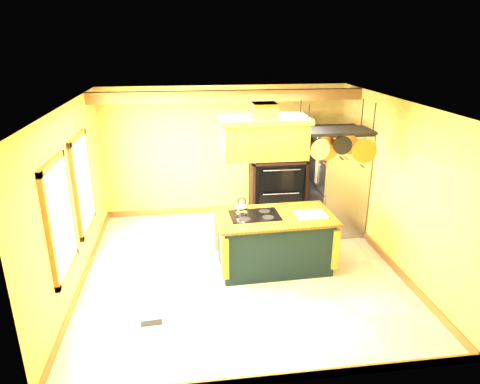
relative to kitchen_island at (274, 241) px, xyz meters
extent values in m
plane|color=beige|center=(-0.54, -0.01, -0.47)|extent=(5.00, 5.00, 0.00)
plane|color=white|center=(-0.54, -0.01, 2.23)|extent=(5.00, 5.00, 0.00)
cube|color=#BC8C44|center=(-0.54, 2.49, 0.88)|extent=(5.00, 0.02, 2.70)
cube|color=#BC8C44|center=(-0.54, -2.51, 0.88)|extent=(5.00, 0.02, 2.70)
cube|color=#BC8C44|center=(-3.04, -0.01, 0.88)|extent=(0.02, 5.00, 2.70)
cube|color=#BC8C44|center=(1.96, -0.01, 0.88)|extent=(0.02, 5.00, 2.70)
cube|color=brown|center=(-0.54, 1.69, 2.12)|extent=(5.00, 0.15, 0.20)
cube|color=brown|center=(-3.01, -0.81, 0.93)|extent=(0.06, 1.06, 1.56)
cube|color=white|center=(-2.98, -0.81, 0.93)|extent=(0.02, 0.85, 1.34)
cube|color=brown|center=(-3.01, 0.59, 0.93)|extent=(0.06, 1.06, 1.56)
cube|color=white|center=(-2.98, 0.59, 0.93)|extent=(0.02, 0.85, 1.34)
cube|color=black|center=(0.00, 0.00, -0.03)|extent=(1.77, 1.01, 0.88)
cube|color=brown|center=(0.00, 0.00, 0.43)|extent=(1.92, 1.12, 0.04)
cube|color=black|center=(-0.31, 0.04, 0.46)|extent=(0.80, 0.57, 0.01)
ellipsoid|color=silver|center=(-0.51, 0.16, 0.56)|extent=(0.20, 0.20, 0.16)
cube|color=white|center=(0.58, -0.06, 0.46)|extent=(0.48, 0.38, 0.02)
cube|color=#A78929|center=(-0.20, 0.00, 1.69)|extent=(1.23, 0.66, 0.52)
cube|color=brown|center=(-0.20, 0.00, 1.99)|extent=(1.31, 0.74, 0.08)
cube|color=#A78929|center=(-0.20, 0.00, 2.09)|extent=(0.35, 0.35, 0.28)
cube|color=black|center=(0.90, 0.00, 1.79)|extent=(1.10, 0.55, 0.04)
cylinder|color=black|center=(0.41, -0.22, 2.01)|extent=(0.02, 0.02, 0.44)
cylinder|color=black|center=(1.40, 0.22, 2.01)|extent=(0.02, 0.02, 0.44)
cylinder|color=black|center=(0.46, 0.11, 1.59)|extent=(0.29, 0.04, 0.29)
cylinder|color=silver|center=(0.64, -0.11, 1.54)|extent=(0.33, 0.04, 0.33)
cylinder|color=#BC742F|center=(0.81, 0.11, 1.49)|extent=(0.37, 0.04, 0.37)
cylinder|color=black|center=(0.99, -0.11, 1.59)|extent=(0.29, 0.04, 0.29)
cylinder|color=silver|center=(1.17, 0.11, 1.54)|extent=(0.33, 0.04, 0.33)
cylinder|color=#BC742F|center=(1.34, -0.11, 1.49)|extent=(0.37, 0.04, 0.37)
cube|color=gray|center=(1.53, 1.33, 0.51)|extent=(0.82, 1.00, 1.96)
cube|color=gray|center=(1.11, 1.08, 0.94)|extent=(0.03, 0.48, 1.06)
cube|color=gray|center=(1.11, 1.58, 0.94)|extent=(0.03, 0.48, 1.06)
cube|color=gray|center=(1.11, 1.33, -0.02)|extent=(0.03, 0.96, 0.82)
cube|color=black|center=(1.53, 1.33, -0.44)|extent=(0.78, 0.95, 0.06)
cube|color=black|center=(0.55, 2.44, 0.57)|extent=(1.18, 0.06, 2.08)
cube|color=black|center=(-0.01, 2.22, 0.57)|extent=(0.06, 0.50, 2.08)
cube|color=black|center=(1.11, 2.22, 0.57)|extent=(0.06, 0.50, 2.08)
cube|color=black|center=(0.55, 2.22, 0.71)|extent=(1.18, 0.50, 0.05)
cube|color=black|center=(0.55, 2.25, 0.15)|extent=(1.06, 0.40, 1.12)
cube|color=black|center=(0.55, 1.95, 0.39)|extent=(0.92, 0.04, 0.50)
cube|color=black|center=(0.55, 1.95, -0.11)|extent=(0.92, 0.04, 0.45)
cube|color=black|center=(0.55, 2.22, 0.94)|extent=(1.06, 0.44, 0.02)
cube|color=black|center=(0.55, 2.22, 1.18)|extent=(1.06, 0.44, 0.02)
cube|color=black|center=(0.55, 2.22, 1.42)|extent=(1.06, 0.44, 0.02)
cylinder|color=white|center=(0.26, 2.17, 0.99)|extent=(0.22, 0.22, 0.07)
cylinder|color=teal|center=(0.87, 2.17, 1.28)|extent=(0.10, 0.10, 0.17)
cube|color=black|center=(-1.92, -1.26, -0.46)|extent=(0.29, 0.14, 0.01)
camera|label=1|loc=(-1.37, -6.13, 3.13)|focal=32.00mm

